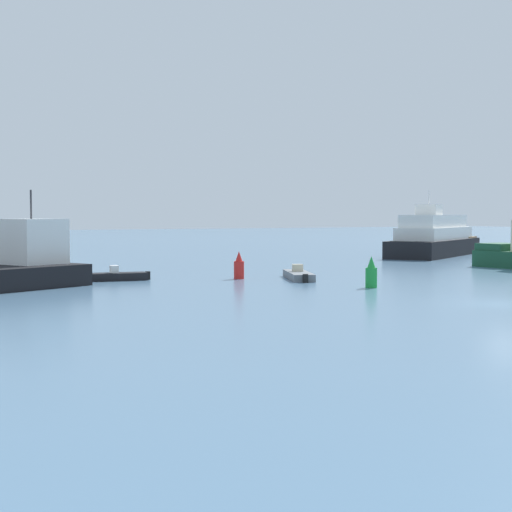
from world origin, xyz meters
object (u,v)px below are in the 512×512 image
object	(u,v)px
channel_buoy_red	(239,267)
fishing_skiff	(299,275)
small_motorboat	(119,276)
white_riverboat	(435,238)
channel_buoy_green	(371,274)

from	to	relation	value
channel_buoy_red	fishing_skiff	bearing A→B (deg)	-32.21
small_motorboat	channel_buoy_red	bearing A→B (deg)	-21.16
white_riverboat	small_motorboat	size ratio (longest dim) A/B	4.50
fishing_skiff	channel_buoy_red	bearing A→B (deg)	147.79
white_riverboat	small_motorboat	bearing A→B (deg)	-162.38
small_motorboat	fishing_skiff	distance (m)	12.13
small_motorboat	channel_buoy_green	world-z (taller)	channel_buoy_green
white_riverboat	channel_buoy_red	size ratio (longest dim) A/B	9.64
white_riverboat	channel_buoy_red	world-z (taller)	white_riverboat
fishing_skiff	channel_buoy_red	distance (m)	4.11
channel_buoy_green	white_riverboat	bearing A→B (deg)	41.32
fishing_skiff	channel_buoy_red	size ratio (longest dim) A/B	2.96
white_riverboat	channel_buoy_green	xyz separation A→B (m)	(-28.77, -25.29, -1.10)
small_motorboat	channel_buoy_green	distance (m)	16.92
white_riverboat	small_motorboat	distance (m)	42.10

